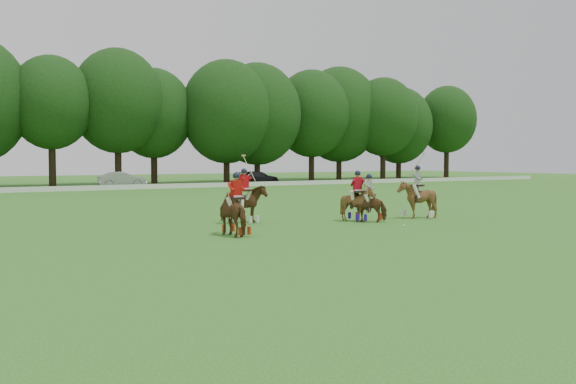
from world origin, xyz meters
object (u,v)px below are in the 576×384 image
polo_red_b (244,204)px  polo_stripe_a (369,205)px  polo_red_c (357,203)px  car_mid (122,180)px  car_right (258,178)px  polo_ball (404,226)px  polo_red_a (236,213)px  polo_stripe_b (417,199)px

polo_red_b → polo_stripe_a: bearing=-23.7°
polo_red_b → polo_red_c: (4.64, -1.86, -0.05)m
car_mid → polo_stripe_a: bearing=-174.7°
polo_stripe_a → polo_red_c: bearing=137.0°
car_right → polo_ball: (-16.53, -41.00, -0.64)m
car_right → polo_red_c: (-16.73, -38.24, 0.10)m
polo_stripe_a → polo_ball: 2.53m
polo_red_a → polo_stripe_b: size_ratio=0.76×
car_mid → polo_red_c: (-1.75, -38.24, 0.05)m
polo_red_a → polo_stripe_b: bearing=7.9°
polo_red_a → polo_ball: (7.10, -1.01, -0.77)m
car_mid → car_right: size_ratio=0.95×
polo_red_a → polo_red_c: 7.12m
polo_red_a → polo_red_b: polo_red_b is taller
polo_red_a → polo_stripe_a: size_ratio=1.09×
car_mid → polo_stripe_b: 38.60m
polo_red_a → polo_red_c: bearing=14.2°
polo_red_a → polo_stripe_a: (7.27, 1.41, -0.08)m
polo_red_c → polo_stripe_a: 0.50m
polo_stripe_a → polo_ball: size_ratio=23.19×
polo_red_a → polo_stripe_b: polo_stripe_b is taller
polo_red_b → polo_stripe_a: size_ratio=1.38×
car_right → polo_red_a: 46.45m
polo_red_c → polo_red_b: bearing=158.1°
car_right → polo_red_b: polo_red_b is taller
polo_red_a → polo_red_c: polo_red_a is taller
car_mid → polo_stripe_b: polo_stripe_b is taller
car_right → polo_red_c: bearing=156.0°
polo_stripe_a → polo_red_a: bearing=-169.0°
polo_red_a → polo_ball: 7.21m
car_mid → polo_ball: (-1.55, -41.00, -0.70)m
polo_red_c → polo_stripe_a: bearing=-43.0°
car_right → polo_red_a: (-23.63, -39.99, 0.13)m
polo_red_b → polo_ball: polo_red_b is taller
polo_red_a → polo_stripe_b: (10.15, 1.41, 0.08)m
polo_red_c → polo_ball: bearing=-86.0°
car_right → polo_red_a: size_ratio=2.10×
polo_stripe_b → polo_ball: bearing=-141.5°
polo_red_b → polo_stripe_b: polo_stripe_b is taller
car_right → polo_stripe_b: polo_stripe_b is taller
polo_ball → car_mid: bearing=87.8°
polo_red_c → polo_stripe_b: 3.26m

